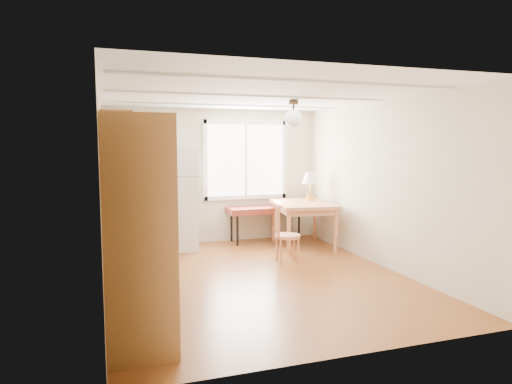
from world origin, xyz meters
name	(u,v)px	position (x,y,z in m)	size (l,w,h in m)	color
room_shell	(257,188)	(0.00, 0.00, 1.25)	(4.60, 5.60, 2.62)	#5E2F13
kitchen_run	(130,234)	(-1.72, -0.63, 0.84)	(0.65, 3.40, 2.20)	brown
window_unit	(246,160)	(0.60, 2.47, 1.55)	(1.64, 0.05, 1.51)	white
pendant_light	(293,118)	(0.70, 0.40, 2.24)	(0.26, 0.26, 0.40)	black
refrigerator	(176,199)	(-0.79, 2.12, 0.89)	(0.82, 0.82, 1.77)	silver
bench	(265,210)	(0.90, 2.21, 0.60)	(1.46, 0.57, 0.67)	maroon
dining_table	(303,208)	(1.41, 1.60, 0.70)	(1.13, 1.40, 0.80)	#AE6842
chair	(282,229)	(0.64, 0.67, 0.52)	(0.42, 0.41, 0.92)	#AE6842
table_lamp	(310,180)	(1.64, 1.80, 1.18)	(0.30, 0.30, 0.52)	gold
coffee_maker	(131,221)	(-1.72, -0.94, 1.05)	(0.26, 0.30, 0.40)	black
kettle	(127,222)	(-1.75, -0.72, 1.00)	(0.13, 0.13, 0.24)	red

